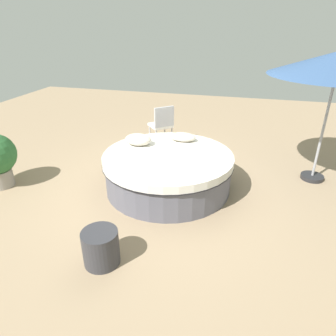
{
  "coord_description": "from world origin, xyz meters",
  "views": [
    {
      "loc": [
        1.29,
        -4.9,
        2.9
      ],
      "look_at": [
        0.0,
        0.0,
        0.42
      ],
      "focal_mm": 32.4,
      "sensor_mm": 36.0,
      "label": 1
    }
  ],
  "objects_px": {
    "throw_pillow_0": "(183,137)",
    "throw_pillow_1": "(138,140)",
    "round_bed": "(168,171)",
    "side_table": "(101,247)",
    "patio_chair": "(162,122)"
  },
  "relations": [
    {
      "from": "throw_pillow_0",
      "to": "side_table",
      "type": "height_order",
      "value": "throw_pillow_0"
    },
    {
      "from": "throw_pillow_1",
      "to": "patio_chair",
      "type": "distance_m",
      "value": 1.94
    },
    {
      "from": "throw_pillow_0",
      "to": "throw_pillow_1",
      "type": "xyz_separation_m",
      "value": [
        -0.8,
        -0.43,
        0.03
      ]
    },
    {
      "from": "round_bed",
      "to": "throw_pillow_0",
      "type": "xyz_separation_m",
      "value": [
        0.11,
        0.74,
        0.42
      ]
    },
    {
      "from": "round_bed",
      "to": "throw_pillow_0",
      "type": "height_order",
      "value": "throw_pillow_0"
    },
    {
      "from": "throw_pillow_1",
      "to": "side_table",
      "type": "bearing_deg",
      "value": -82.0
    },
    {
      "from": "round_bed",
      "to": "side_table",
      "type": "distance_m",
      "value": 2.18
    },
    {
      "from": "throw_pillow_0",
      "to": "throw_pillow_1",
      "type": "relative_size",
      "value": 1.0
    },
    {
      "from": "round_bed",
      "to": "throw_pillow_1",
      "type": "bearing_deg",
      "value": 155.67
    },
    {
      "from": "round_bed",
      "to": "throw_pillow_0",
      "type": "relative_size",
      "value": 4.57
    },
    {
      "from": "throw_pillow_1",
      "to": "patio_chair",
      "type": "relative_size",
      "value": 0.53
    },
    {
      "from": "round_bed",
      "to": "throw_pillow_1",
      "type": "distance_m",
      "value": 0.87
    },
    {
      "from": "round_bed",
      "to": "side_table",
      "type": "height_order",
      "value": "round_bed"
    },
    {
      "from": "throw_pillow_1",
      "to": "patio_chair",
      "type": "xyz_separation_m",
      "value": [
        -0.06,
        1.93,
        -0.24
      ]
    },
    {
      "from": "round_bed",
      "to": "side_table",
      "type": "xyz_separation_m",
      "value": [
        -0.34,
        -2.15,
        -0.11
      ]
    }
  ]
}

